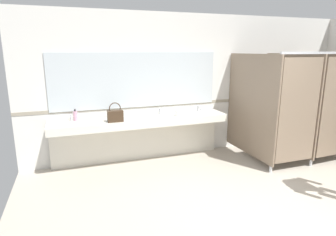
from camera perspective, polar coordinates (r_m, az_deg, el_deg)
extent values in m
cube|color=#B2A899|center=(4.20, 24.21, -18.85)|extent=(7.10, 6.26, 0.10)
cube|color=silver|center=(6.02, 6.48, 6.59)|extent=(7.10, 0.12, 2.81)
cube|color=#9E937F|center=(6.02, 6.65, 3.14)|extent=(7.10, 0.01, 0.06)
cube|color=silver|center=(5.33, -5.27, -0.66)|extent=(3.30, 0.56, 0.14)
cube|color=silver|center=(5.68, -5.76, -4.47)|extent=(3.30, 0.08, 0.75)
cube|color=#ADADA8|center=(5.15, -18.63, -1.60)|extent=(0.42, 0.31, 0.11)
cylinder|color=silver|center=(5.34, -18.76, 0.07)|extent=(0.04, 0.04, 0.11)
cylinder|color=silver|center=(5.28, -18.79, 0.41)|extent=(0.03, 0.11, 0.03)
sphere|color=silver|center=(5.36, -18.00, -0.11)|extent=(0.04, 0.04, 0.04)
cube|color=#ADADA8|center=(5.22, -9.58, -0.88)|extent=(0.42, 0.31, 0.11)
cylinder|color=silver|center=(5.40, -10.02, 0.74)|extent=(0.04, 0.04, 0.11)
cylinder|color=silver|center=(5.34, -9.94, 1.09)|extent=(0.03, 0.11, 0.03)
sphere|color=silver|center=(5.43, -9.30, 0.56)|extent=(0.04, 0.04, 0.04)
cube|color=#ADADA8|center=(5.41, -0.96, -0.18)|extent=(0.42, 0.31, 0.11)
cylinder|color=silver|center=(5.59, -1.67, 1.37)|extent=(0.04, 0.04, 0.11)
cylinder|color=silver|center=(5.53, -1.50, 1.71)|extent=(0.03, 0.11, 0.03)
sphere|color=silver|center=(5.63, -1.02, 1.19)|extent=(0.04, 0.04, 0.04)
cube|color=#ADADA8|center=(5.72, 6.90, 0.47)|extent=(0.42, 0.31, 0.11)
cylinder|color=silver|center=(5.89, 5.99, 1.91)|extent=(0.04, 0.04, 0.11)
cylinder|color=silver|center=(5.83, 6.23, 2.24)|extent=(0.03, 0.11, 0.03)
sphere|color=silver|center=(5.93, 6.55, 1.74)|extent=(0.04, 0.04, 0.04)
cube|color=silver|center=(5.48, -6.17, 7.53)|extent=(3.20, 0.02, 1.03)
cube|color=#84705B|center=(5.69, 16.18, 2.45)|extent=(0.03, 1.53, 1.93)
cylinder|color=silver|center=(5.44, 19.81, -9.61)|extent=(0.05, 0.05, 0.12)
cube|color=#84705B|center=(6.25, 22.98, 2.87)|extent=(0.03, 1.53, 1.93)
cylinder|color=silver|center=(6.03, 26.59, -7.99)|extent=(0.05, 0.05, 0.12)
cube|color=#84705B|center=(6.89, 28.60, 3.18)|extent=(0.03, 1.53, 1.93)
cube|color=#84705B|center=(5.42, 24.59, 1.23)|extent=(0.83, 0.03, 1.83)
cube|color=#B7BABF|center=(5.65, 28.97, 11.32)|extent=(1.87, 0.04, 0.04)
cube|color=#3F2D1E|center=(5.06, -10.48, 0.38)|extent=(0.27, 0.15, 0.20)
torus|color=#3F2D1E|center=(5.04, -10.55, 1.93)|extent=(0.20, 0.02, 0.20)
cylinder|color=#D899B2|center=(5.31, -18.01, 0.39)|extent=(0.07, 0.07, 0.17)
cylinder|color=black|center=(5.29, -18.09, 1.48)|extent=(0.03, 0.03, 0.04)
cylinder|color=white|center=(5.44, 1.84, 0.93)|extent=(0.07, 0.07, 0.09)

